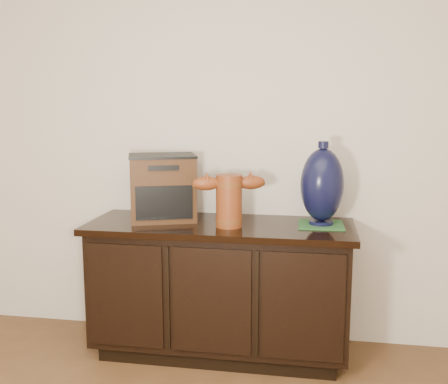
% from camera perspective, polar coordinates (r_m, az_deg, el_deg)
% --- Properties ---
extents(sideboard, '(1.46, 0.56, 0.75)m').
position_cam_1_polar(sideboard, '(2.99, -0.41, -10.33)').
color(sideboard, black).
rests_on(sideboard, ground).
extents(terracotta_vessel, '(0.39, 0.19, 0.28)m').
position_cam_1_polar(terracotta_vessel, '(2.78, 0.55, -0.63)').
color(terracotta_vessel, brown).
rests_on(terracotta_vessel, sideboard).
extents(tv_radio, '(0.45, 0.40, 0.37)m').
position_cam_1_polar(tv_radio, '(2.98, -6.70, 0.51)').
color(tv_radio, '#402310').
rests_on(tv_radio, sideboard).
extents(green_mat, '(0.25, 0.25, 0.01)m').
position_cam_1_polar(green_mat, '(2.89, 10.50, -3.51)').
color(green_mat, '#295D2B').
rests_on(green_mat, sideboard).
extents(lamp_base, '(0.24, 0.24, 0.45)m').
position_cam_1_polar(lamp_base, '(2.85, 10.63, 0.74)').
color(lamp_base, black).
rests_on(lamp_base, green_mat).
extents(spray_can, '(0.07, 0.07, 0.20)m').
position_cam_1_polar(spray_can, '(3.01, -5.08, -1.07)').
color(spray_can, '#611B10').
rests_on(spray_can, sideboard).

